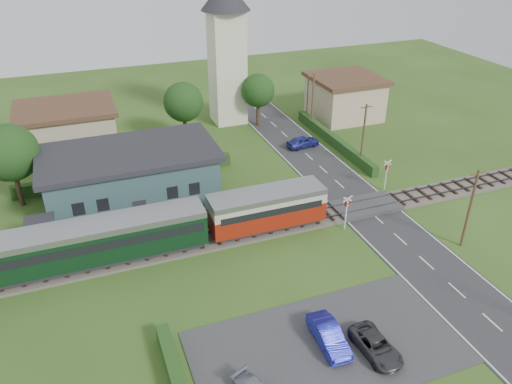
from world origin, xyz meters
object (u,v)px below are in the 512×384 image
object	(u,v)px
car_on_road	(303,142)
pedestrian_far	(78,229)
car_park_dark	(376,346)
house_east	(345,97)
pedestrian_near	(234,206)
station_building	(131,176)
crossing_signal_near	(347,208)
church_tower	(227,42)
house_west	(68,129)
car_park_blue	(329,336)
equipment_hut	(42,234)
crossing_signal_far	(387,171)
train	(59,248)

from	to	relation	value
car_on_road	pedestrian_far	size ratio (longest dim) A/B	2.09
car_park_dark	pedestrian_far	world-z (taller)	pedestrian_far
house_east	pedestrian_near	bearing A→B (deg)	-138.87
station_building	pedestrian_near	world-z (taller)	station_building
station_building	crossing_signal_near	bearing A→B (deg)	-34.81
church_tower	house_west	size ratio (longest dim) A/B	1.63
house_west	car_park_dark	bearing A→B (deg)	-67.23
house_east	pedestrian_near	size ratio (longest dim) A/B	5.95
crossing_signal_near	pedestrian_near	xyz separation A→B (m)	(-8.39, 5.20, -0.95)
house_east	car_park_blue	distance (m)	41.68
car_on_road	car_park_blue	bearing A→B (deg)	149.57
equipment_hut	car_park_blue	distance (m)	23.87
crossing_signal_near	pedestrian_near	size ratio (longest dim) A/B	2.21
car_park_dark	equipment_hut	bearing A→B (deg)	132.50
pedestrian_far	pedestrian_near	bearing A→B (deg)	-98.69
station_building	equipment_hut	bearing A→B (deg)	-144.08
church_tower	pedestrian_far	bearing A→B (deg)	-132.08
house_west	crossing_signal_far	bearing A→B (deg)	-35.77
crossing_signal_near	car_park_blue	bearing A→B (deg)	-123.95
house_east	pedestrian_far	xyz separation A→B (m)	(-35.33, -18.51, -1.40)
house_west	pedestrian_far	xyz separation A→B (m)	(-0.33, -19.51, -1.40)
car_park_blue	car_park_dark	size ratio (longest dim) A/B	1.02
house_east	train	bearing A→B (deg)	-149.10
crossing_signal_near	car_park_dark	bearing A→B (deg)	-111.89
pedestrian_far	crossing_signal_near	bearing A→B (deg)	-110.88
equipment_hut	crossing_signal_near	world-z (taller)	crossing_signal_near
train	house_east	bearing A→B (deg)	30.90
crossing_signal_near	car_park_dark	size ratio (longest dim) A/B	0.82
crossing_signal_far	pedestrian_near	xyz separation A→B (m)	(-15.59, 0.40, -0.95)
station_building	house_east	bearing A→B (deg)	23.44
house_east	pedestrian_far	world-z (taller)	house_east
crossing_signal_far	car_on_road	bearing A→B (deg)	104.35
station_building	house_east	size ratio (longest dim) A/B	1.82
station_building	car_park_dark	size ratio (longest dim) A/B	3.99
station_building	church_tower	xyz separation A→B (m)	(15.00, 17.01, 7.53)
crossing_signal_far	car_park_dark	distance (m)	21.83
house_east	pedestrian_far	size ratio (longest dim) A/B	4.67
station_building	church_tower	bearing A→B (deg)	48.59
house_west	pedestrian_far	size ratio (longest dim) A/B	5.73
crossing_signal_near	pedestrian_far	xyz separation A→B (m)	(-21.73, 5.89, -0.75)
car_park_dark	crossing_signal_far	bearing A→B (deg)	51.93
train	pedestrian_near	size ratio (longest dim) A/B	29.19
crossing_signal_near	pedestrian_far	world-z (taller)	crossing_signal_near
pedestrian_far	house_east	bearing A→B (deg)	-68.05
house_east	car_park_blue	bearing A→B (deg)	-120.71
train	pedestrian_far	distance (m)	3.85
car_on_road	car_park_blue	size ratio (longest dim) A/B	0.96
equipment_hut	train	bearing A→B (deg)	-68.89
crossing_signal_far	car_park_dark	xyz separation A→B (m)	(-12.45, -17.87, -1.50)
pedestrian_near	train	bearing A→B (deg)	1.82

